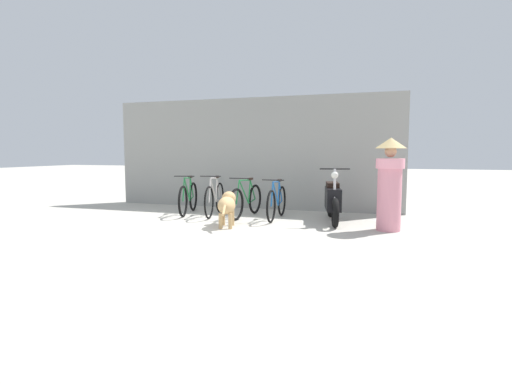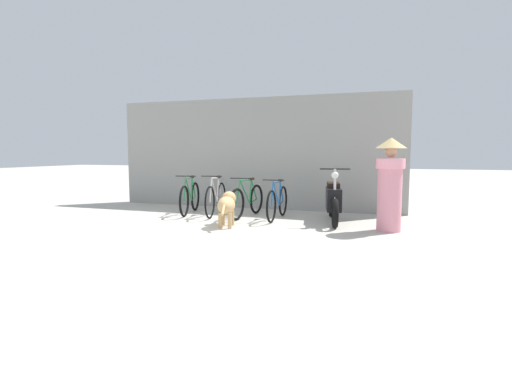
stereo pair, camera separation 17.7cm
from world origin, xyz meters
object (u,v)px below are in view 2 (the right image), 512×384
Objects in this scene: bicycle_0 at (190,198)px; bicycle_2 at (247,201)px; bicycle_1 at (216,199)px; stray_dog at (227,204)px; bicycle_3 at (277,202)px; motorcycle at (333,201)px; person_in_robes at (390,181)px.

bicycle_0 reaches higher than bicycle_2.
bicycle_1 is 1.39m from stray_dog.
bicycle_1 is 1.47m from bicycle_3.
motorcycle is at bearing -74.85° from stray_dog.
person_in_robes is (2.27, -0.59, 0.55)m from bicycle_3.
bicycle_3 is 1.30m from stray_dog.
bicycle_1 is at bearing -44.21° from person_in_robes.
stray_dog is 3.06m from person_in_robes.
bicycle_1 is at bearing 18.83° from stray_dog.
bicycle_0 is at bearing -93.59° from bicycle_3.
bicycle_2 reaches higher than bicycle_3.
stray_dog is at bearing 24.27° from bicycle_1.
bicycle_2 is at bearing -46.97° from person_in_robes.
motorcycle is 1.31m from person_in_robes.
bicycle_0 is 0.98× the size of bicycle_1.
bicycle_3 is at bearing 78.27° from bicycle_1.
motorcycle is 1.09× the size of person_in_robes.
bicycle_2 is 1.91m from motorcycle.
bicycle_2 is at bearing -97.58° from bicycle_3.
person_in_robes is at bearing 82.23° from bicycle_2.
bicycle_3 is at bearing -101.61° from motorcycle.
bicycle_1 is 2.66m from motorcycle.
bicycle_1 reaches higher than stray_dog.
bicycle_2 is at bearing -13.82° from stray_dog.
person_in_robes reaches higher than motorcycle.
bicycle_0 is 1.43m from bicycle_2.
bicycle_2 is at bearing 76.29° from bicycle_0.
bicycle_1 is at bearing 74.23° from bicycle_0.
bicycle_3 is at bearing -48.89° from person_in_robes.
motorcycle is (2.66, -0.07, 0.06)m from bicycle_1.
person_in_robes reaches higher than bicycle_1.
bicycle_1 is 0.99× the size of person_in_robes.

